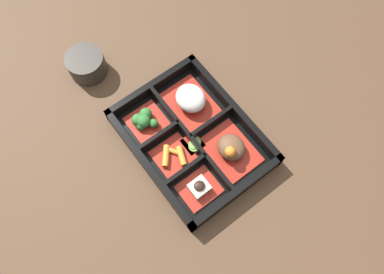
# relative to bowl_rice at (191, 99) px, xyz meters

# --- Properties ---
(ground_plane) EXTENTS (3.00, 3.00, 0.00)m
(ground_plane) POSITION_rel_bowl_rice_xyz_m (0.07, -0.05, -0.03)
(ground_plane) COLOR #4C3523
(bento_base) EXTENTS (0.32, 0.24, 0.01)m
(bento_base) POSITION_rel_bowl_rice_xyz_m (0.07, -0.05, -0.03)
(bento_base) COLOR black
(bento_base) RESTS_ON ground_plane
(bento_rim) EXTENTS (0.32, 0.24, 0.04)m
(bento_rim) POSITION_rel_bowl_rice_xyz_m (0.07, -0.05, -0.01)
(bento_rim) COLOR black
(bento_rim) RESTS_ON ground_plane
(bowl_rice) EXTENTS (0.12, 0.09, 0.05)m
(bowl_rice) POSITION_rel_bowl_rice_xyz_m (0.00, 0.00, 0.00)
(bowl_rice) COLOR maroon
(bowl_rice) RESTS_ON bento_base
(bowl_stew) EXTENTS (0.12, 0.09, 0.06)m
(bowl_stew) POSITION_rel_bowl_rice_xyz_m (0.14, -0.00, -0.00)
(bowl_stew) COLOR maroon
(bowl_stew) RESTS_ON bento_base
(bowl_greens) EXTENTS (0.08, 0.08, 0.04)m
(bowl_greens) POSITION_rel_bowl_rice_xyz_m (-0.02, -0.11, -0.01)
(bowl_greens) COLOR maroon
(bowl_greens) RESTS_ON bento_base
(bowl_carrots) EXTENTS (0.08, 0.08, 0.02)m
(bowl_carrots) POSITION_rel_bowl_rice_xyz_m (0.08, -0.11, -0.02)
(bowl_carrots) COLOR maroon
(bowl_carrots) RESTS_ON bento_base
(bowl_tofu) EXTENTS (0.07, 0.08, 0.03)m
(bowl_tofu) POSITION_rel_bowl_rice_xyz_m (0.17, -0.11, -0.01)
(bowl_tofu) COLOR maroon
(bowl_tofu) RESTS_ON bento_base
(bowl_pickles) EXTENTS (0.04, 0.04, 0.01)m
(bowl_pickles) POSITION_rel_bowl_rice_xyz_m (0.08, -0.06, -0.02)
(bowl_pickles) COLOR maroon
(bowl_pickles) RESTS_ON bento_base
(tea_cup) EXTENTS (0.09, 0.09, 0.05)m
(tea_cup) POSITION_rel_bowl_rice_xyz_m (-0.22, -0.14, -0.00)
(tea_cup) COLOR #2D2823
(tea_cup) RESTS_ON ground_plane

